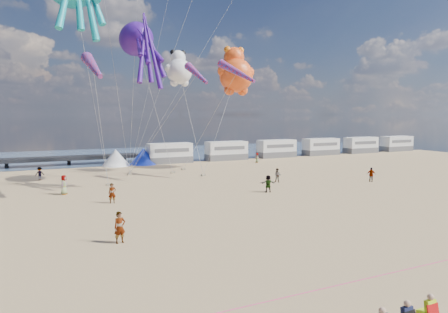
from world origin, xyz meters
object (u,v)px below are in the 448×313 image
kite_panda (179,72)px  tent_white (116,157)px  sandbag_c (203,175)px  kite_octopus_purple (136,39)px  beachgoer_4 (268,184)px  sandbag_d (184,169)px  beachgoer_6 (257,158)px  beachgoer_0 (64,185)px  motorhome_3 (321,147)px  sandbag_a (108,185)px  sandbag_e (129,175)px  motorhome_0 (170,153)px  kite_teddy_orange (236,75)px  windsock_right (197,74)px  beachgoer_1 (278,175)px  beachgoer_3 (371,175)px  windsock_left (93,66)px  sandbag_b (173,172)px  motorhome_4 (361,145)px  standing_person (120,227)px  motorhome_1 (226,151)px  tent_blue (143,156)px  beachgoer_2 (40,174)px  beachgoer_5 (112,193)px  motorhome_5 (397,143)px  motorhome_2 (276,149)px

kite_panda → tent_white: bearing=109.7°
sandbag_c → kite_octopus_purple: size_ratio=0.05×
beachgoer_4 → sandbag_d: bearing=-70.8°
beachgoer_6 → beachgoer_0: bearing=-82.5°
motorhome_3 → sandbag_a: size_ratio=13.20×
sandbag_a → sandbag_e: (3.41, 6.05, 0.00)m
motorhome_0 → kite_teddy_orange: (6.25, -9.80, 10.97)m
beachgoer_0 → windsock_right: 17.74m
motorhome_3 → kite_teddy_orange: (-22.25, -9.80, 10.97)m
beachgoer_1 → beachgoer_3: size_ratio=0.97×
sandbag_c → windsock_left: bearing=-153.9°
beachgoer_1 → windsock_left: windsock_left is taller
beachgoer_1 → sandbag_b: size_ratio=3.07×
sandbag_b → kite_panda: bearing=25.0°
motorhome_4 → standing_person: motorhome_4 is taller
motorhome_3 → windsock_left: bearing=-153.9°
motorhome_1 → kite_panda: 18.60m
beachgoer_3 → sandbag_c: bearing=4.3°
tent_blue → sandbag_b: tent_blue is taller
beachgoer_2 → beachgoer_6: 30.53m
beachgoer_4 → beachgoer_5: beachgoer_5 is taller
kite_panda → beachgoer_4: bearing=-91.7°
motorhome_4 → beachgoer_0: size_ratio=3.68×
motorhome_0 → tent_white: 8.01m
windsock_right → beachgoer_6: bearing=30.5°
motorhome_5 → windsock_left: 64.92m
sandbag_a → beachgoer_6: bearing=24.6°
motorhome_5 → beachgoer_2: bearing=-171.9°
motorhome_1 → tent_white: size_ratio=1.65×
tent_white → sandbag_c: bearing=-61.2°
motorhome_4 → sandbag_b: (-40.88, -10.43, -1.39)m
beachgoer_0 → windsock_right: (13.94, 2.12, 10.76)m
kite_octopus_purple → motorhome_5: bearing=1.1°
tent_blue → sandbag_a: size_ratio=8.00×
sandbag_a → kite_panda: 17.07m
motorhome_3 → sandbag_d: motorhome_3 is taller
tent_white → standing_person: (-6.00, -35.22, -0.29)m
beachgoer_5 → kite_octopus_purple: 17.91m
beachgoer_6 → kite_panda: size_ratio=0.27×
beachgoer_6 → kite_teddy_orange: kite_teddy_orange is taller
tent_white → beachgoer_4: (9.50, -25.95, -0.39)m
motorhome_0 → kite_teddy_orange: bearing=-57.5°
beachgoer_0 → beachgoer_1: 21.45m
beachgoer_6 → beachgoer_1: bearing=-41.4°
kite_panda → motorhome_5: bearing=-1.5°
beachgoer_6 → beachgoer_5: bearing=-70.7°
motorhome_2 → tent_blue: 23.00m
beachgoer_0 → beachgoer_1: bearing=-69.4°
kite_panda → windsock_left: 15.76m
motorhome_4 → beachgoer_2: motorhome_4 is taller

